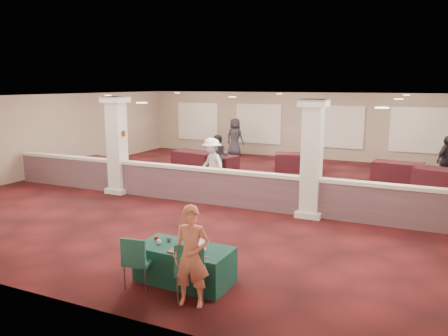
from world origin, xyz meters
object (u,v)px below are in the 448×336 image
at_px(far_table_front_center, 217,163).
at_px(near_table, 185,264).
at_px(conf_chair_main, 191,267).
at_px(far_table_back_center, 298,162).
at_px(far_table_front_left, 101,165).
at_px(attendee_b, 212,165).
at_px(far_table_front_right, 446,181).
at_px(attendee_d, 235,137).
at_px(attendee_a, 219,156).
at_px(woman, 191,256).
at_px(attendee_c, 446,161).
at_px(conf_chair_side, 137,258).
at_px(far_table_back_left, 194,160).
at_px(far_table_back_right, 398,172).

bearing_deg(far_table_front_center, near_table, -67.76).
xyz_separation_m(conf_chair_main, far_table_back_center, (-1.33, 11.66, -0.24)).
relative_size(far_table_front_left, attendee_b, 0.88).
relative_size(far_table_front_right, attendee_d, 1.01).
relative_size(near_table, attendee_a, 1.05).
height_order(woman, far_table_front_left, woman).
bearing_deg(near_table, attendee_c, 68.50).
relative_size(far_table_front_right, attendee_c, 1.08).
relative_size(conf_chair_side, attendee_c, 0.54).
relative_size(woman, far_table_front_right, 0.87).
distance_m(far_table_front_right, attendee_d, 10.22).
bearing_deg(conf_chair_side, far_table_front_center, 98.54).
distance_m(woman, far_table_back_left, 11.81).
relative_size(conf_chair_side, attendee_d, 0.50).
distance_m(far_table_back_left, attendee_b, 4.04).
bearing_deg(woman, far_table_back_center, 84.63).
relative_size(conf_chair_main, far_table_front_right, 0.53).
distance_m(far_table_front_center, attendee_b, 3.30).
xyz_separation_m(woman, attendee_b, (-3.16, 7.20, 0.06)).
bearing_deg(near_table, attendee_a, 113.21).
relative_size(conf_chair_side, far_table_back_right, 0.54).
bearing_deg(attendee_a, woman, -77.48).
relative_size(far_table_back_left, attendee_d, 0.99).
xyz_separation_m(far_table_front_left, attendee_b, (5.44, -0.79, 0.58)).
bearing_deg(near_table, woman, -50.94).
bearing_deg(attendee_c, attendee_d, 104.01).
distance_m(conf_chair_main, far_table_back_left, 11.67).
height_order(far_table_back_right, attendee_b, attendee_b).
relative_size(woman, far_table_back_right, 0.95).
bearing_deg(attendee_c, near_table, -172.71).
relative_size(attendee_a, attendee_d, 0.87).
xyz_separation_m(near_table, attendee_c, (4.62, 10.70, 0.56)).
bearing_deg(attendee_d, far_table_back_left, 95.05).
bearing_deg(attendee_c, far_table_front_right, -149.37).
bearing_deg(far_table_front_left, conf_chair_side, -46.61).
distance_m(near_table, far_table_front_left, 10.87).
bearing_deg(attendee_c, far_table_front_left, 135.68).
distance_m(far_table_front_left, attendee_b, 5.53).
height_order(conf_chair_main, far_table_back_left, conf_chair_main).
bearing_deg(far_table_back_left, far_table_back_center, 18.13).
distance_m(far_table_back_right, attendee_d, 8.32).
bearing_deg(conf_chair_side, conf_chair_main, -9.47).
height_order(far_table_front_right, attendee_c, attendee_c).
relative_size(far_table_front_left, far_table_front_right, 0.82).
height_order(far_table_back_center, far_table_back_right, far_table_back_center).
relative_size(woman, far_table_front_center, 0.96).
relative_size(far_table_back_left, attendee_b, 1.04).
bearing_deg(woman, attendee_b, 101.59).
bearing_deg(conf_chair_side, attendee_d, 97.05).
bearing_deg(attendee_b, conf_chair_side, -45.06).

